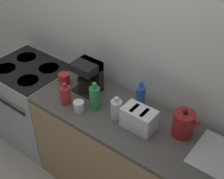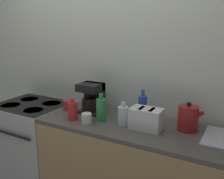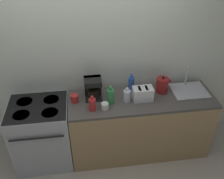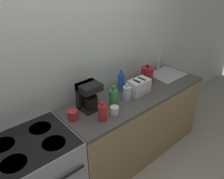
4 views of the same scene
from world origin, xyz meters
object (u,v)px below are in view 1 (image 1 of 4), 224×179
cup_red (64,79)px  cup_white (79,106)px  stove (34,103)px  bottle_green (95,97)px  toaster (139,119)px  coffee_maker (88,75)px  kettle (183,124)px  bottle_clear (116,109)px  bottle_blue (140,98)px  bottle_red (65,95)px

cup_red → cup_white: bearing=-28.7°
stove → bottle_green: bottle_green is taller
stove → cup_red: 0.68m
toaster → coffee_maker: (-0.61, 0.13, 0.06)m
cup_white → bottle_green: bearing=52.8°
bottle_green → kettle: bearing=12.7°
kettle → bottle_clear: bearing=-163.6°
bottle_green → bottle_blue: size_ratio=0.91×
kettle → cup_white: size_ratio=2.63×
stove → bottle_clear: (1.11, -0.03, 0.53)m
stove → bottle_clear: bottle_clear is taller
toaster → stove: bearing=178.9°
bottle_red → cup_white: bearing=-1.5°
kettle → toaster: bearing=-155.1°
stove → bottle_green: size_ratio=3.77×
bottle_red → cup_red: bottle_red is taller
stove → bottle_blue: bearing=7.6°
bottle_green → cup_red: bottle_green is taller
toaster → bottle_blue: 0.22m
bottle_green → cup_white: 0.15m
toaster → cup_white: bearing=-165.4°
bottle_blue → cup_white: (-0.38, -0.31, -0.07)m
kettle → bottle_red: (-0.93, -0.26, -0.02)m
stove → cup_white: 0.97m
bottle_clear → bottle_green: bearing=-176.6°
bottle_clear → stove: bearing=178.3°
toaster → bottle_green: bottle_green is taller
toaster → bottle_green: (-0.41, -0.02, 0.02)m
bottle_red → cup_red: size_ratio=1.98×
cup_white → toaster: bearing=14.6°
bottle_clear → bottle_green: bottle_green is taller
kettle → cup_red: size_ratio=2.35×
coffee_maker → bottle_blue: size_ratio=1.05×
bottle_red → cup_red: (-0.21, 0.19, -0.03)m
stove → cup_white: size_ratio=10.37×
coffee_maker → bottle_red: 0.27m
stove → toaster: size_ratio=3.66×
cup_white → kettle: bearing=18.7°
kettle → bottle_blue: bearing=173.2°
bottle_red → bottle_blue: (0.53, 0.31, 0.03)m
toaster → coffee_maker: 0.63m
coffee_maker → cup_white: size_ratio=3.18×
bottle_clear → cup_white: bottle_clear is taller
bottle_clear → cup_white: 0.31m
cup_red → bottle_clear: bearing=-6.8°
toaster → bottle_red: bottle_red is taller
bottle_green → cup_red: 0.45m
coffee_maker → cup_white: bearing=-65.5°
bottle_blue → bottle_clear: bearing=-115.4°
bottle_red → stove: bearing=167.6°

